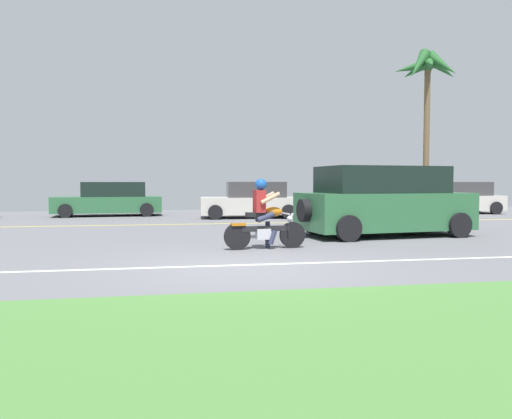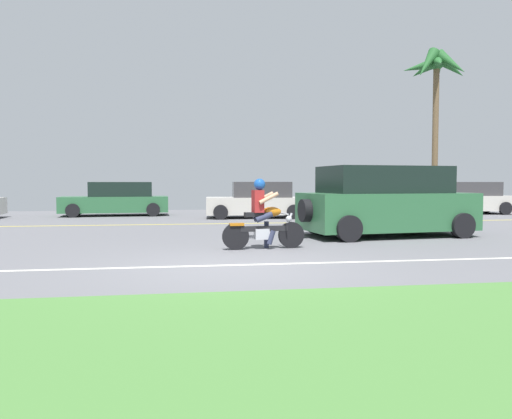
% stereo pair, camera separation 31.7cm
% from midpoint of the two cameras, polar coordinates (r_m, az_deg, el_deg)
% --- Properties ---
extents(ground, '(56.00, 30.00, 0.04)m').
position_cam_midpoint_polar(ground, '(11.62, -4.50, -4.06)').
color(ground, slate).
extents(grass_median, '(56.00, 3.80, 0.06)m').
position_cam_midpoint_polar(grass_median, '(4.74, 5.02, -13.96)').
color(grass_median, '#477A38').
rests_on(grass_median, ground).
extents(lane_line_near, '(50.40, 0.12, 0.01)m').
position_cam_midpoint_polar(lane_line_near, '(8.83, -2.51, -6.16)').
color(lane_line_near, silver).
rests_on(lane_line_near, ground).
extents(lane_line_far, '(50.40, 0.12, 0.01)m').
position_cam_midpoint_polar(lane_line_far, '(17.50, -6.58, -1.60)').
color(lane_line_far, yellow).
rests_on(lane_line_far, ground).
extents(motorcyclist, '(1.79, 0.58, 1.49)m').
position_cam_midpoint_polar(motorcyclist, '(10.88, 0.11, -1.09)').
color(motorcyclist, black).
rests_on(motorcyclist, ground).
extents(suv_nearby, '(4.69, 2.66, 1.83)m').
position_cam_midpoint_polar(suv_nearby, '(13.96, 13.25, 0.82)').
color(suv_nearby, '#2D663D').
rests_on(suv_nearby, ground).
extents(parked_car_1, '(4.48, 2.03, 1.42)m').
position_cam_midpoint_polar(parked_car_1, '(22.44, -16.34, 1.02)').
color(parked_car_1, '#2D663D').
rests_on(parked_car_1, ground).
extents(parked_car_2, '(4.01, 2.15, 1.43)m').
position_cam_midpoint_polar(parked_car_2, '(20.41, -0.93, 0.96)').
color(parked_car_2, beige).
rests_on(parked_car_2, ground).
extents(parked_car_3, '(4.19, 1.92, 1.43)m').
position_cam_midpoint_polar(parked_car_3, '(22.59, 10.59, 1.11)').
color(parked_car_3, '#2D663D').
rests_on(parked_car_3, ground).
extents(parked_car_4, '(3.98, 2.03, 1.43)m').
position_cam_midpoint_polar(parked_car_4, '(24.90, 21.18, 1.13)').
color(parked_car_4, beige).
rests_on(parked_car_4, ground).
extents(palm_tree_0, '(3.27, 3.26, 7.83)m').
position_cam_midpoint_polar(palm_tree_0, '(27.13, 18.09, 14.00)').
color(palm_tree_0, brown).
rests_on(palm_tree_0, ground).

